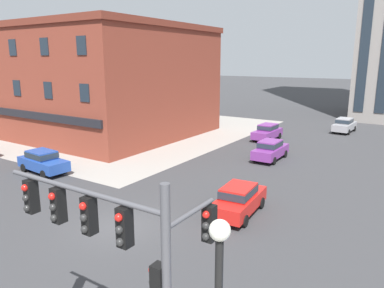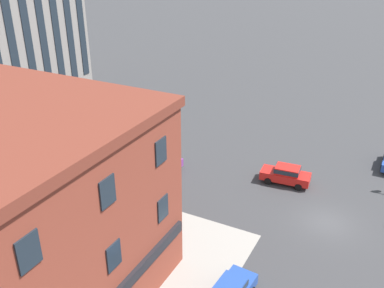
# 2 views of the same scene
# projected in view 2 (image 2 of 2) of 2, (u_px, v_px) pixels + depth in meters

# --- Properties ---
(ground_plane) EXTENTS (320.00, 320.00, 0.00)m
(ground_plane) POSITION_uv_depth(u_px,v_px,m) (326.00, 222.00, 33.69)
(ground_plane) COLOR #38383A
(car_main_northbound_near) EXTENTS (1.98, 4.45, 1.68)m
(car_main_northbound_near) POSITION_uv_depth(u_px,v_px,m) (79.00, 156.00, 41.94)
(car_main_northbound_near) COLOR #7A3389
(car_main_northbound_near) RESTS_ON ground
(car_main_southbound_far) EXTENTS (2.08, 4.49, 1.68)m
(car_main_southbound_far) POSITION_uv_depth(u_px,v_px,m) (54.00, 120.00, 50.43)
(car_main_southbound_far) COLOR #99999E
(car_main_southbound_far) RESTS_ON ground
(car_cross_westbound) EXTENTS (1.91, 4.41, 1.68)m
(car_cross_westbound) POSITION_uv_depth(u_px,v_px,m) (160.00, 159.00, 41.45)
(car_cross_westbound) COLOR #7A3389
(car_cross_westbound) RESTS_ON ground
(car_main_mid) EXTENTS (2.17, 4.53, 1.68)m
(car_main_mid) POSITION_uv_depth(u_px,v_px,m) (286.00, 174.00, 38.79)
(car_main_mid) COLOR red
(car_main_mid) RESTS_ON ground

